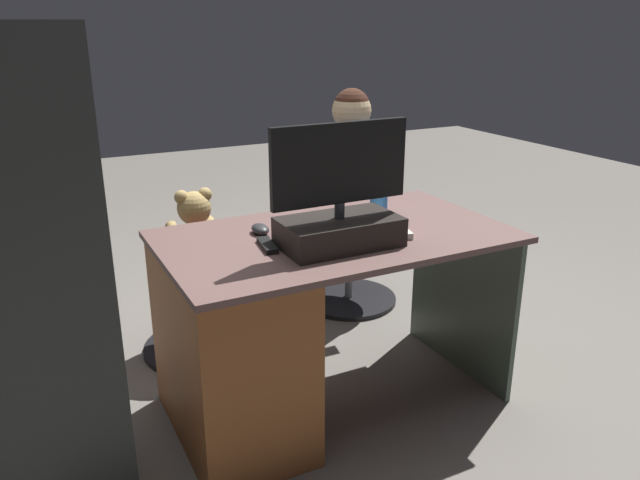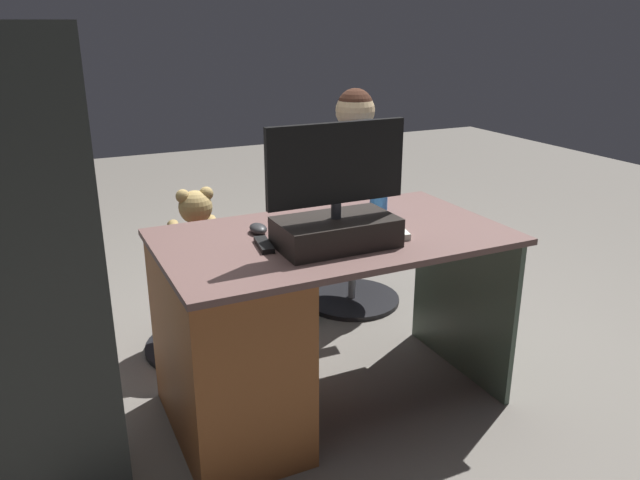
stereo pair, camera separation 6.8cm
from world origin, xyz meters
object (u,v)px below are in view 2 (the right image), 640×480
(tv_remote, at_px, (264,245))
(monitor, at_px, (336,213))
(desk, at_px, (251,333))
(cup, at_px, (379,202))
(computer_mouse, at_px, (258,229))
(office_chair_teddy, at_px, (202,300))
(person, at_px, (342,182))
(teddy_bear, at_px, (196,226))
(keyboard, at_px, (329,221))
(visitor_chair, at_px, (352,258))

(tv_remote, bearing_deg, monitor, 166.42)
(desk, height_order, cup, cup)
(computer_mouse, height_order, office_chair_teddy, computer_mouse)
(person, bearing_deg, tv_remote, 48.17)
(teddy_bear, xyz_separation_m, person, (-0.80, -0.13, 0.09))
(desk, distance_m, monitor, 0.55)
(monitor, bearing_deg, office_chair_teddy, -69.12)
(keyboard, bearing_deg, office_chair_teddy, -54.41)
(office_chair_teddy, relative_size, visitor_chair, 1.06)
(office_chair_teddy, bearing_deg, keyboard, 125.59)
(desk, bearing_deg, cup, -166.07)
(office_chair_teddy, distance_m, visitor_chair, 0.89)
(person, bearing_deg, office_chair_teddy, 9.69)
(desk, xyz_separation_m, monitor, (-0.29, 0.12, 0.46))
(keyboard, height_order, person, person)
(tv_remote, xyz_separation_m, teddy_bear, (0.06, -0.70, -0.13))
(computer_mouse, xyz_separation_m, teddy_bear, (0.10, -0.55, -0.14))
(computer_mouse, bearing_deg, office_chair_teddy, -79.55)
(tv_remote, xyz_separation_m, person, (-0.74, -0.83, -0.04))
(monitor, xyz_separation_m, person, (-0.51, -0.92, -0.15))
(office_chair_teddy, height_order, visitor_chair, same)
(desk, height_order, monitor, monitor)
(keyboard, relative_size, person, 0.36)
(cup, distance_m, tv_remote, 0.60)
(tv_remote, bearing_deg, keyboard, -148.04)
(teddy_bear, height_order, person, person)
(desk, distance_m, keyboard, 0.53)
(keyboard, distance_m, office_chair_teddy, 0.83)
(monitor, height_order, keyboard, monitor)
(cup, distance_m, office_chair_teddy, 0.97)
(monitor, xyz_separation_m, computer_mouse, (0.20, -0.25, -0.10))
(keyboard, relative_size, office_chair_teddy, 0.75)
(cup, bearing_deg, visitor_chair, -110.33)
(desk, bearing_deg, office_chair_teddy, -89.00)
(computer_mouse, xyz_separation_m, visitor_chair, (-0.78, -0.69, -0.49))
(computer_mouse, bearing_deg, teddy_bear, -79.75)
(visitor_chair, xyz_separation_m, person, (0.08, 0.01, 0.44))
(computer_mouse, xyz_separation_m, person, (-0.71, -0.67, -0.05))
(tv_remote, distance_m, office_chair_teddy, 0.85)
(tv_remote, bearing_deg, visitor_chair, -125.90)
(person, bearing_deg, computer_mouse, 43.70)
(monitor, relative_size, office_chair_teddy, 0.91)
(desk, height_order, keyboard, keyboard)
(desk, bearing_deg, visitor_chair, -136.83)
(cup, height_order, tv_remote, cup)
(cup, bearing_deg, person, -104.61)
(keyboard, height_order, visitor_chair, keyboard)
(keyboard, distance_m, tv_remote, 0.36)
(visitor_chair, bearing_deg, desk, 43.17)
(monitor, height_order, office_chair_teddy, monitor)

